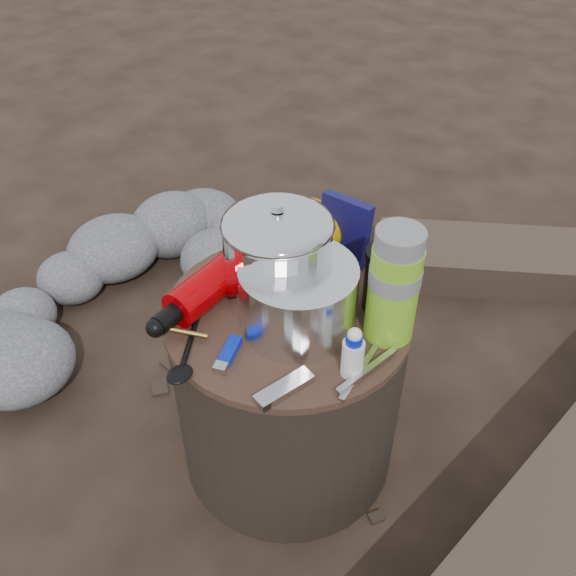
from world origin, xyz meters
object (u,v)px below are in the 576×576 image
Objects in this scene: fuel_bottle at (217,279)px; thermos at (394,286)px; camping_pot at (278,255)px; stump at (288,386)px; travel_mug at (387,280)px.

fuel_bottle is 1.36× the size of thermos.
camping_pot is at bearing -171.08° from thermos.
stump is 0.33m from travel_mug.
stump is 2.13× the size of thermos.
camping_pot is at bearing 31.84° from fuel_bottle.
thermos is (0.22, 0.03, 0.01)m from camping_pot.
stump is at bearing 15.63° from fuel_bottle.
travel_mug is at bearing 124.32° from thermos.
camping_pot is 0.22m from thermos.
travel_mug is (0.14, 0.12, 0.27)m from stump.
stump is 0.31m from camping_pot.
thermos is at bearing 16.84° from fuel_bottle.
fuel_bottle is (-0.10, -0.06, -0.06)m from camping_pot.
stump is 0.29m from fuel_bottle.
fuel_bottle is at bearing -164.44° from stump.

